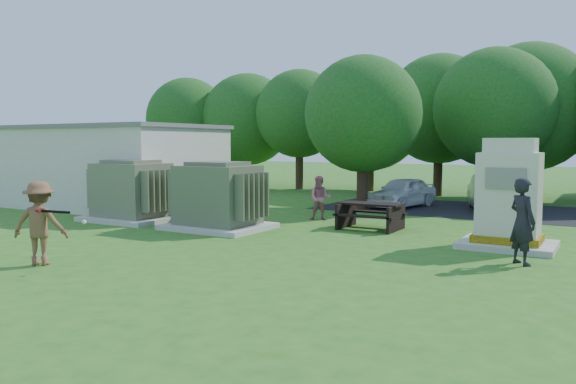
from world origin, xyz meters
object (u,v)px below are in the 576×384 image
Objects in this scene: batter at (40,223)px; person_at_picnic at (320,198)px; car_white at (402,192)px; transformer_left at (132,192)px; picnic_table at (370,213)px; car_silver_a at (493,193)px; person_by_generator at (522,221)px; generator_cabinet at (509,200)px; transformer_right at (218,197)px.

batter is 1.21× the size of person_at_picnic.
transformer_left is at bearing -116.69° from car_white.
picnic_table is 1.25× the size of person_at_picnic.
batter reaches higher than person_at_picnic.
car_white is at bearing -13.15° from car_silver_a.
person_by_generator is at bearing 85.61° from car_silver_a.
car_silver_a is at bearing -142.53° from batter.
batter reaches higher than picnic_table.
person_by_generator reaches higher than car_silver_a.
car_white is (-5.90, 9.26, -0.33)m from person_by_generator.
generator_cabinet is at bearing -42.82° from car_white.
batter is (-0.15, -6.07, -0.06)m from transformer_right.
car_silver_a reaches higher than picnic_table.
car_silver_a is at bearing 16.55° from car_white.
generator_cabinet reaches higher than batter.
person_at_picnic reaches higher than car_white.
generator_cabinet is at bearing 8.30° from transformer_right.
person_by_generator is 9.89m from car_silver_a.
picnic_table is at bearing -42.94° from person_at_picnic.
transformer_left and transformer_right have the same top height.
person_at_picnic is (-6.43, 2.12, -0.45)m from generator_cabinet.
car_white is (2.94, 8.52, -0.35)m from transformer_right.
generator_cabinet reaches higher than transformer_right.
person_by_generator is at bearing -4.81° from transformer_right.
generator_cabinet reaches higher than car_silver_a.
batter is 14.91m from car_white.
person_at_picnic is at bearing 11.61° from person_by_generator.
person_at_picnic is 7.20m from car_silver_a.
person_at_picnic is (-2.27, 1.03, 0.25)m from picnic_table.
batter is at bearing -139.09° from generator_cabinet.
person_by_generator is 1.25× the size of person_at_picnic.
batter is 10.45m from person_by_generator.
person_by_generator is 0.52× the size of car_white.
car_silver_a is (3.50, 0.32, 0.10)m from car_white.
car_silver_a is at bearing 103.29° from generator_cabinet.
picnic_table is at bearing 165.24° from generator_cabinet.
picnic_table is 0.43× the size of car_silver_a.
batter is (-8.39, -7.27, -0.30)m from generator_cabinet.
generator_cabinet is 1.46× the size of picnic_table.
car_white is (-1.14, 6.22, 0.12)m from picnic_table.
transformer_left is 12.00m from generator_cabinet.
transformer_right is (3.70, 0.00, 0.00)m from transformer_left.
transformer_right reaches higher than batter.
transformer_right is 6.07m from batter.
car_white is (3.09, 14.58, -0.29)m from batter.
car_white is (6.64, 8.52, -0.35)m from transformer_left.
batter is 16.30m from car_silver_a.
generator_cabinet is at bearing 84.83° from car_silver_a.
person_by_generator is (4.76, -3.04, 0.44)m from picnic_table.
transformer_left is 1.58× the size of person_by_generator.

